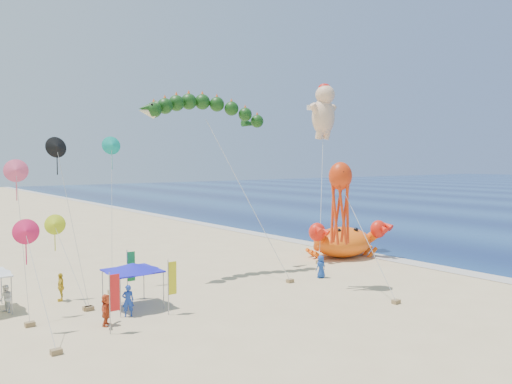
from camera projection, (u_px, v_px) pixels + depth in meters
ground at (293, 278)px, 37.49m from camera, size 320.00×320.00×0.00m
foam_strip at (392, 259)px, 44.84m from camera, size 320.00×320.00×0.00m
crab_inflatable at (343, 241)px, 45.83m from camera, size 7.78×6.42×3.41m
dragon_kite at (204, 113)px, 38.11m from camera, size 10.46×7.40×13.63m
cherub_kite at (324, 110)px, 48.12m from camera, size 6.16×5.45×16.28m
octopus_kite at (340, 197)px, 34.17m from camera, size 1.68×5.66×8.76m
canopy_blue at (133, 267)px, 29.91m from camera, size 3.24×3.24×2.71m
feather_flags at (100, 283)px, 27.88m from camera, size 10.27×5.55×3.20m
beachgoers at (102, 294)px, 29.79m from camera, size 22.67×7.70×1.82m
small_kites at (59, 194)px, 29.74m from camera, size 8.74×10.31×10.60m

